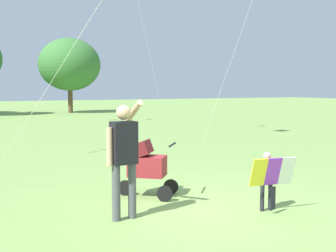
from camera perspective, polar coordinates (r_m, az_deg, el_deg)
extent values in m
plane|color=#75994C|center=(6.97, 4.60, -11.14)|extent=(120.00, 120.00, 0.00)
cylinder|color=brown|center=(33.79, -13.13, 3.33)|extent=(0.36, 0.36, 1.85)
ellipsoid|color=#387033|center=(33.82, -13.23, 8.15)|extent=(4.80, 4.32, 4.08)
cylinder|color=#232328|center=(7.00, 13.73, -9.22)|extent=(0.07, 0.07, 0.47)
cylinder|color=#232328|center=(6.92, 12.69, -9.36)|extent=(0.07, 0.07, 0.47)
cube|color=purple|center=(6.87, 13.28, -6.00)|extent=(0.22, 0.16, 0.35)
cylinder|color=beige|center=(6.94, 14.18, -6.11)|extent=(0.05, 0.05, 0.31)
cylinder|color=beige|center=(6.81, 12.36, -6.28)|extent=(0.05, 0.05, 0.31)
sphere|color=beige|center=(6.83, 13.33, -3.97)|extent=(0.12, 0.12, 0.12)
cube|color=white|center=(6.85, 15.85, -5.85)|extent=(0.27, 0.20, 0.45)
cube|color=purple|center=(6.71, 14.09, -6.03)|extent=(0.27, 0.20, 0.45)
cube|color=yellow|center=(6.59, 12.25, -6.20)|extent=(0.27, 0.20, 0.45)
cube|color=black|center=(6.79, 14.10, -9.47)|extent=(0.08, 0.02, 0.36)
cylinder|color=#4C4C51|center=(6.28, -7.06, -9.02)|extent=(0.12, 0.12, 0.84)
cylinder|color=#4C4C51|center=(6.39, -4.90, -8.74)|extent=(0.12, 0.12, 0.84)
cube|color=black|center=(6.20, -6.03, -2.28)|extent=(0.38, 0.26, 0.63)
cylinder|color=tan|center=(6.11, -7.97, -2.83)|extent=(0.09, 0.09, 0.56)
cylinder|color=tan|center=(6.38, -4.77, 1.84)|extent=(0.13, 0.52, 0.40)
sphere|color=tan|center=(6.15, -6.07, 1.83)|extent=(0.22, 0.22, 0.22)
cylinder|color=black|center=(7.76, -5.86, -8.37)|extent=(0.24, 0.21, 0.28)
cylinder|color=black|center=(7.31, -0.45, -9.19)|extent=(0.24, 0.21, 0.28)
cylinder|color=black|center=(7.80, 0.39, -8.26)|extent=(0.24, 0.21, 0.28)
cube|color=maroon|center=(7.55, -2.84, -5.46)|extent=(0.77, 0.75, 0.36)
cube|color=maroon|center=(7.54, -3.80, -3.18)|extent=(0.58, 0.59, 0.35)
cylinder|color=black|center=(7.39, 0.59, -2.56)|extent=(0.34, 0.40, 0.04)
cylinder|color=silver|center=(7.59, -15.86, 5.36)|extent=(1.92, 3.13, 4.01)
cylinder|color=silver|center=(15.71, -3.00, 11.87)|extent=(2.48, 1.33, 7.57)
cylinder|color=silver|center=(14.70, 8.80, 9.40)|extent=(0.96, 2.29, 6.10)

